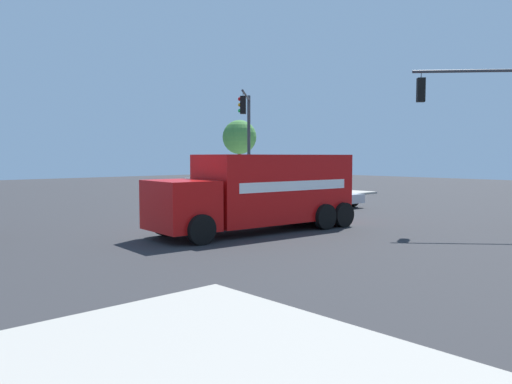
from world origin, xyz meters
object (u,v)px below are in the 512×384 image
(pedestrian_near_corner, at_px, (293,179))
(shade_tree_near, at_px, (239,138))
(delivery_truck, at_px, (261,191))
(pickup_silver, at_px, (319,193))
(traffic_light_primary, at_px, (247,131))
(traffic_light_secondary, at_px, (492,121))

(pedestrian_near_corner, distance_m, shade_tree_near, 7.18)
(delivery_truck, bearing_deg, pickup_silver, -151.80)
(pickup_silver, height_order, shade_tree_near, shade_tree_near)
(pedestrian_near_corner, bearing_deg, shade_tree_near, -91.14)
(delivery_truck, distance_m, traffic_light_primary, 11.05)
(pedestrian_near_corner, bearing_deg, delivery_truck, 39.38)
(traffic_light_primary, distance_m, traffic_light_secondary, 13.90)
(traffic_light_secondary, bearing_deg, shade_tree_near, -107.22)
(traffic_light_secondary, bearing_deg, delivery_truck, -36.97)
(pickup_silver, xyz_separation_m, pedestrian_near_corner, (-5.37, -7.05, 0.41))
(delivery_truck, xyz_separation_m, pickup_silver, (-9.30, -4.99, -0.80))
(traffic_light_primary, bearing_deg, delivery_truck, 51.31)
(delivery_truck, xyz_separation_m, shade_tree_near, (-14.79, -18.41, 2.91))
(traffic_light_secondary, relative_size, shade_tree_near, 1.12)
(pickup_silver, height_order, pedestrian_near_corner, pedestrian_near_corner)
(traffic_light_secondary, relative_size, pickup_silver, 1.23)
(traffic_light_primary, relative_size, pickup_silver, 1.22)
(pickup_silver, bearing_deg, shade_tree_near, -112.26)
(pickup_silver, relative_size, shade_tree_near, 0.91)
(shade_tree_near, bearing_deg, traffic_light_secondary, 72.78)
(traffic_light_primary, height_order, shade_tree_near, traffic_light_primary)
(traffic_light_secondary, height_order, pickup_silver, traffic_light_secondary)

